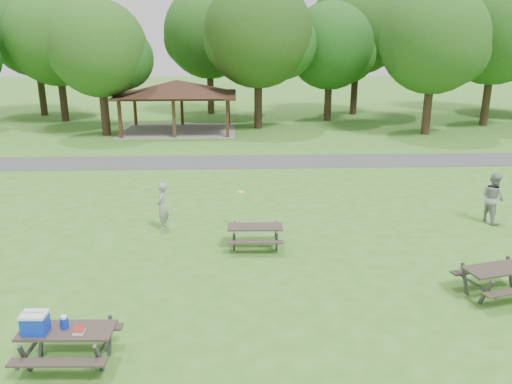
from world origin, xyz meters
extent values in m
plane|color=#397621|center=(0.00, 0.00, 0.00)|extent=(160.00, 160.00, 0.00)
cube|color=#404043|center=(0.00, 14.00, 0.01)|extent=(120.00, 3.20, 0.02)
cube|color=#341D13|center=(-7.70, 21.30, 1.30)|extent=(0.22, 0.22, 2.60)
cube|color=#3D2816|center=(-7.70, 26.70, 1.30)|extent=(0.22, 0.22, 2.60)
cube|color=#3B2715|center=(-4.00, 21.30, 1.30)|extent=(0.22, 0.22, 2.60)
cube|color=#3B2515|center=(-4.00, 26.70, 1.30)|extent=(0.22, 0.22, 2.60)
cube|color=#331F12|center=(-0.30, 21.30, 1.30)|extent=(0.22, 0.22, 2.60)
cube|color=#321D12|center=(-0.30, 26.70, 1.30)|extent=(0.22, 0.22, 2.60)
cube|color=black|center=(-4.00, 24.00, 2.68)|extent=(8.60, 6.60, 0.16)
pyramid|color=black|center=(-4.00, 24.00, 3.26)|extent=(7.01, 7.01, 1.00)
cube|color=gray|center=(-4.00, 24.00, 0.01)|extent=(8.40, 6.40, 0.03)
cylinder|color=black|center=(-14.00, 29.00, 1.92)|extent=(0.60, 0.60, 3.85)
sphere|color=#1F4F16|center=(-14.00, 29.00, 6.77)|extent=(7.80, 7.80, 7.80)
sphere|color=#144413|center=(-12.25, 29.30, 5.99)|extent=(5.07, 5.07, 5.07)
sphere|color=#143F12|center=(-15.56, 28.80, 6.19)|extent=(4.68, 4.68, 4.68)
cylinder|color=black|center=(-9.00, 22.50, 1.75)|extent=(0.60, 0.60, 3.50)
sphere|color=#1E4915|center=(-9.00, 22.50, 5.97)|extent=(6.60, 6.60, 6.60)
sphere|color=#144313|center=(-7.52, 22.80, 5.31)|extent=(4.29, 4.29, 4.29)
sphere|color=#184D16|center=(-10.32, 22.30, 5.48)|extent=(3.96, 3.96, 3.96)
cylinder|color=black|center=(2.00, 25.00, 2.01)|extent=(0.60, 0.60, 4.02)
sphere|color=#1C4012|center=(2.00, 25.00, 7.02)|extent=(8.00, 8.00, 8.00)
sphere|color=#164B15|center=(3.80, 25.30, 6.22)|extent=(5.20, 5.20, 5.20)
sphere|color=#204D16|center=(0.40, 24.80, 6.42)|extent=(4.80, 4.80, 4.80)
cylinder|color=black|center=(8.00, 28.50, 1.72)|extent=(0.60, 0.60, 3.43)
sphere|color=#154614|center=(8.00, 28.50, 6.05)|extent=(7.00, 7.00, 7.00)
sphere|color=#1D4E16|center=(9.57, 28.80, 5.36)|extent=(4.55, 4.55, 4.55)
sphere|color=#153F12|center=(6.60, 28.30, 5.53)|extent=(4.20, 4.20, 4.20)
cylinder|color=#311F15|center=(14.00, 22.00, 1.89)|extent=(0.60, 0.60, 3.78)
sphere|color=#1C4814|center=(14.00, 22.00, 6.55)|extent=(7.40, 7.40, 7.40)
sphere|color=#194714|center=(15.66, 22.30, 5.81)|extent=(4.81, 4.81, 4.81)
sphere|color=#174012|center=(12.52, 21.80, 6.00)|extent=(4.44, 4.44, 4.44)
cylinder|color=#2F2015|center=(20.00, 25.50, 2.10)|extent=(0.60, 0.60, 4.20)
sphere|color=#1B4A15|center=(20.00, 25.50, 7.27)|extent=(8.20, 8.20, 8.20)
sphere|color=#204D16|center=(18.36, 25.30, 6.66)|extent=(4.92, 4.92, 4.92)
cylinder|color=black|center=(-17.00, 32.50, 2.19)|extent=(0.60, 0.60, 4.38)
sphere|color=#194D16|center=(-17.00, 32.50, 7.38)|extent=(8.00, 8.00, 8.00)
sphere|color=#1B4313|center=(-15.20, 32.80, 6.58)|extent=(5.20, 5.20, 5.20)
sphere|color=#1D4B15|center=(-18.60, 32.30, 6.78)|extent=(4.80, 4.80, 4.80)
cylinder|color=#312116|center=(-2.00, 33.00, 2.06)|extent=(0.60, 0.60, 4.13)
sphere|color=#1A4A15|center=(-2.00, 33.00, 7.13)|extent=(8.00, 8.00, 8.00)
sphere|color=#1C4C15|center=(-0.20, 33.30, 6.33)|extent=(5.20, 5.20, 5.20)
sphere|color=#1C3F12|center=(-3.60, 32.80, 6.53)|extent=(4.80, 4.80, 4.80)
cylinder|color=black|center=(11.00, 32.00, 2.27)|extent=(0.60, 0.60, 4.55)
sphere|color=#1B4614|center=(11.00, 32.00, 7.70)|extent=(8.40, 8.40, 8.40)
sphere|color=#144814|center=(12.89, 32.30, 6.86)|extent=(5.46, 5.46, 5.46)
sphere|color=#224F16|center=(9.32, 31.80, 7.07)|extent=(5.04, 5.04, 5.04)
cylinder|color=#302315|center=(24.00, 33.50, 2.13)|extent=(0.60, 0.60, 4.27)
sphere|color=#1A4212|center=(24.00, 33.50, 7.27)|extent=(8.00, 8.00, 8.00)
sphere|color=#1C4A15|center=(25.80, 33.80, 6.47)|extent=(5.20, 5.20, 5.20)
sphere|color=#184513|center=(22.40, 33.30, 6.67)|extent=(4.80, 4.80, 4.80)
cube|color=#312823|center=(-3.30, -4.05, 0.79)|extent=(1.98, 0.83, 0.05)
cube|color=#2F2722|center=(-3.32, -4.70, 0.47)|extent=(1.96, 0.34, 0.04)
cube|color=#302722|center=(-3.28, -3.41, 0.47)|extent=(1.96, 0.34, 0.04)
cube|color=#3C3C3E|center=(-4.06, -4.44, 0.40)|extent=(0.08, 0.41, 0.85)
cube|color=#434345|center=(-4.03, -3.62, 0.40)|extent=(0.08, 0.41, 0.85)
cube|color=#3D3D40|center=(-4.05, -4.03, 0.43)|extent=(0.11, 1.59, 0.05)
cube|color=#424345|center=(-2.56, -4.49, 0.40)|extent=(0.08, 0.41, 0.85)
cube|color=#3C3C3E|center=(-2.53, -3.67, 0.40)|extent=(0.08, 0.41, 0.85)
cube|color=#444447|center=(-2.54, -4.08, 0.43)|extent=(0.11, 1.59, 0.05)
cube|color=#0D2FCE|center=(-3.89, -4.14, 1.01)|extent=(0.51, 0.38, 0.39)
cube|color=white|center=(-3.89, -4.14, 1.24)|extent=(0.53, 0.40, 0.06)
cylinder|color=silver|center=(-3.89, -4.14, 1.31)|extent=(0.43, 0.05, 0.03)
cylinder|color=#0D29C8|center=(-3.35, -4.00, 0.94)|extent=(0.19, 0.19, 0.24)
cylinder|color=white|center=(-3.35, -4.00, 1.08)|extent=(0.14, 0.14, 0.05)
cube|color=white|center=(-3.00, -4.19, 0.86)|extent=(0.22, 0.22, 0.08)
cube|color=#A32112|center=(-3.00, -4.19, 0.90)|extent=(0.23, 0.23, 0.02)
cube|color=#322924|center=(0.89, 1.96, 0.73)|extent=(1.82, 0.77, 0.05)
cube|color=#312824|center=(0.88, 1.37, 0.44)|extent=(1.81, 0.31, 0.04)
cube|color=#332A25|center=(0.91, 2.56, 0.44)|extent=(1.81, 0.31, 0.04)
cube|color=#3D3D40|center=(0.19, 1.61, 0.37)|extent=(0.07, 0.38, 0.78)
cube|color=#424244|center=(0.21, 2.36, 0.37)|extent=(0.07, 0.38, 0.78)
cube|color=#47474A|center=(0.20, 1.98, 0.40)|extent=(0.10, 1.47, 0.05)
cube|color=#464649|center=(1.58, 1.57, 0.37)|extent=(0.07, 0.38, 0.78)
cube|color=#3E3F41|center=(1.60, 2.32, 0.37)|extent=(0.07, 0.38, 0.78)
cube|color=#3B3B3E|center=(1.59, 1.94, 0.40)|extent=(0.10, 1.47, 0.05)
cube|color=#2D2721|center=(7.31, -1.52, 0.79)|extent=(2.07, 1.22, 0.05)
cube|color=#2A241E|center=(7.15, -0.90, 0.47)|extent=(1.95, 0.74, 0.04)
cube|color=#3E3F41|center=(6.68, -2.10, 0.40)|extent=(0.16, 0.41, 0.84)
cube|color=#404042|center=(6.48, -1.31, 0.40)|extent=(0.16, 0.41, 0.84)
cube|color=#3F3F41|center=(6.58, -1.70, 0.43)|extent=(0.45, 1.55, 0.05)
cube|color=#3D3D40|center=(7.93, -0.95, 0.40)|extent=(0.16, 0.41, 0.84)
cylinder|color=yellow|center=(0.44, 3.83, 1.36)|extent=(0.31, 0.31, 0.02)
imported|color=gray|center=(-2.39, 3.77, 0.87)|extent=(0.50, 0.69, 1.75)
imported|color=gray|center=(9.87, 4.02, 0.95)|extent=(0.97, 1.10, 1.90)
camera|label=1|loc=(0.31, -13.34, 6.66)|focal=35.00mm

